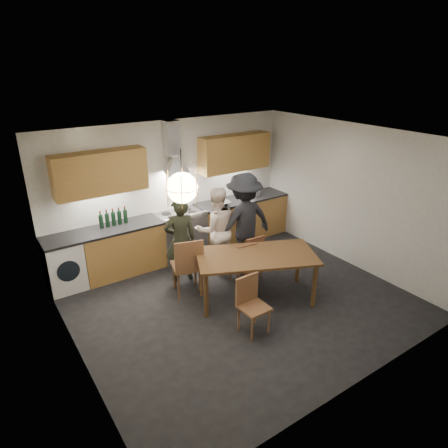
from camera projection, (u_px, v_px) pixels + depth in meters
ground at (239, 300)px, 6.47m from camera, size 5.00×5.00×0.00m
room_shell at (240, 200)px, 5.81m from camera, size 5.02×4.52×2.61m
counter_run at (182, 234)px, 7.80m from camera, size 5.00×0.62×0.90m
range_stove at (181, 234)px, 7.79m from camera, size 0.90×0.60×0.92m
wall_fixtures at (174, 161)px, 7.33m from camera, size 4.30×0.54×1.10m
pendant_lamp at (182, 188)px, 5.07m from camera, size 0.43×0.43×0.70m
dining_table at (256, 260)px, 6.26m from camera, size 2.07×1.61×0.78m
chair_back_left at (188, 264)px, 6.38m from camera, size 0.57×0.57×1.02m
chair_back_mid at (244, 261)px, 6.73m from camera, size 0.40×0.40×0.80m
chair_back_right at (252, 254)px, 6.95m from camera, size 0.39×0.39×0.82m
chair_front at (251, 301)px, 5.59m from camera, size 0.39×0.39×0.84m
person_left at (180, 240)px, 6.79m from camera, size 0.62×0.48×1.52m
person_mid at (216, 230)px, 7.14m from camera, size 0.89×0.77×1.58m
person_right at (244, 221)px, 7.23m from camera, size 1.18×0.70×1.79m
mixing_bowl at (222, 203)px, 7.99m from camera, size 0.32×0.32×0.08m
stock_pot at (255, 192)px, 8.53m from camera, size 0.24×0.24×0.15m
wine_bottles at (113, 217)px, 6.97m from camera, size 0.51×0.07×0.31m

